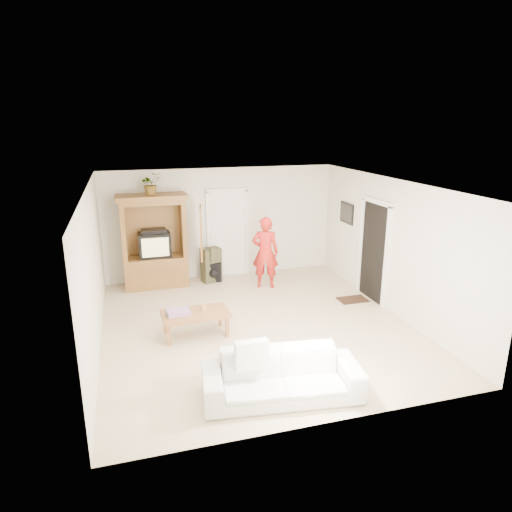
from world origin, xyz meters
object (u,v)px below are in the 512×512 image
(armoire, at_px, (156,247))
(sofa, at_px, (282,376))
(man, at_px, (265,252))
(coffee_table, at_px, (195,315))

(armoire, distance_m, sofa, 5.15)
(armoire, xyz_separation_m, sofa, (1.27, -4.95, -0.60))
(man, bearing_deg, armoire, 1.48)
(armoire, height_order, man, armoire)
(coffee_table, bearing_deg, sofa, -71.09)
(man, bearing_deg, sofa, 95.35)
(man, height_order, coffee_table, man)
(coffee_table, bearing_deg, armoire, 97.21)
(sofa, relative_size, coffee_table, 1.82)
(armoire, distance_m, man, 2.46)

